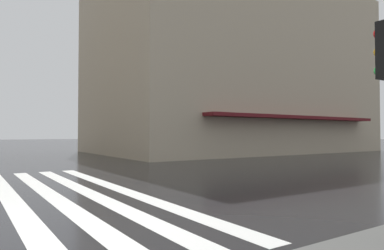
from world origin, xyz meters
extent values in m
plane|color=black|center=(0.00, 0.00, 0.00)|extent=(220.00, 220.00, 0.00)
cube|color=silver|center=(4.00, -3.45, 0.00)|extent=(13.00, 0.50, 0.01)
cube|color=silver|center=(4.00, -2.45, 0.00)|extent=(13.00, 0.50, 0.01)
cube|color=silver|center=(4.00, -1.45, 0.00)|extent=(13.00, 0.50, 0.01)
cube|color=silver|center=(4.00, -0.45, 0.00)|extent=(13.00, 0.50, 0.01)
cube|color=tan|center=(20.27, -21.58, 7.59)|extent=(15.53, 25.80, 15.18)
cube|color=#591419|center=(11.90, -21.58, 3.00)|extent=(1.20, 18.06, 0.24)
sphere|color=red|center=(-3.43, -4.58, 3.22)|extent=(0.17, 0.17, 0.17)
sphere|color=orange|center=(-3.43, -4.58, 2.94)|extent=(0.17, 0.17, 0.17)
sphere|color=green|center=(-3.43, -4.58, 2.66)|extent=(0.17, 0.17, 0.17)
camera|label=1|loc=(-6.19, 0.61, 1.71)|focal=32.46mm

